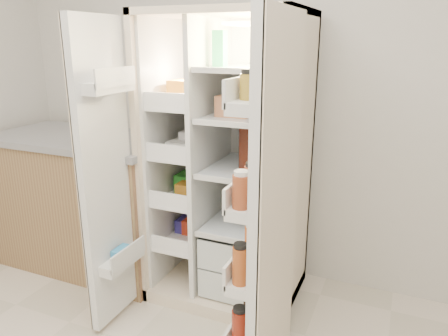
% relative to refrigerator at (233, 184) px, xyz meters
% --- Properties ---
extents(wall_back, '(4.00, 0.02, 2.70)m').
position_rel_refrigerator_xyz_m(wall_back, '(0.14, 0.35, 0.61)').
color(wall_back, beige).
rests_on(wall_back, floor).
extents(refrigerator, '(0.92, 0.70, 1.80)m').
position_rel_refrigerator_xyz_m(refrigerator, '(0.00, 0.00, 0.00)').
color(refrigerator, beige).
rests_on(refrigerator, floor).
extents(freezer_door, '(0.15, 0.40, 1.72)m').
position_rel_refrigerator_xyz_m(freezer_door, '(-0.52, -0.60, 0.15)').
color(freezer_door, silver).
rests_on(freezer_door, floor).
extents(fridge_door, '(0.17, 0.58, 1.72)m').
position_rel_refrigerator_xyz_m(fridge_door, '(0.46, -0.69, 0.13)').
color(fridge_door, silver).
rests_on(fridge_door, floor).
extents(kitchen_counter, '(1.35, 0.72, 0.98)m').
position_rel_refrigerator_xyz_m(kitchen_counter, '(-1.12, -0.09, -0.25)').
color(kitchen_counter, olive).
rests_on(kitchen_counter, floor).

